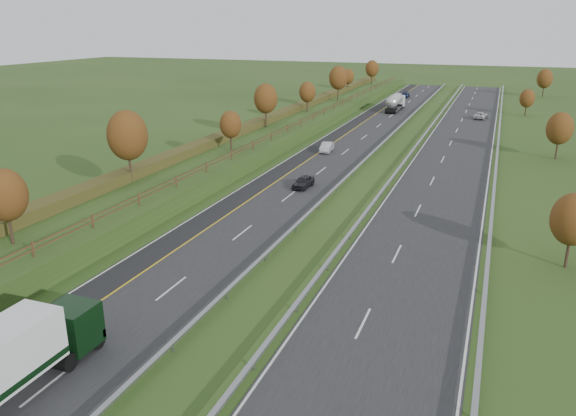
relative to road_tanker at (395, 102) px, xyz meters
The scene contains 18 objects.
ground 48.60m from the road_tanker, 81.24° to the right, with size 400.00×400.00×0.00m, color #294418.
near_carriageway 43.05m from the road_tanker, 90.80° to the right, with size 10.50×200.00×0.04m, color black.
far_carriageway 45.88m from the road_tanker, 69.71° to the right, with size 10.50×200.00×0.04m, color black.
hard_shoulder 43.26m from the road_tanker, 95.78° to the right, with size 3.00×200.00×0.04m, color black.
lane_markings 43.55m from the road_tanker, 82.34° to the right, with size 26.75×200.00×0.01m.
embankment_left 45.11m from the road_tanker, 107.55° to the right, with size 12.00×200.00×2.00m, color #294418.
hedge_left 45.75m from the road_tanker, 109.94° to the right, with size 2.20×180.00×1.10m, color #383C18.
fence_left 44.37m from the road_tanker, 101.84° to the right, with size 0.12×189.06×1.20m.
median_barrier_near 43.32m from the road_tanker, 83.24° to the right, with size 0.32×200.00×0.71m.
median_barrier_far 44.21m from the road_tanker, 76.66° to the right, with size 0.32×200.00×0.71m.
outer_barrier_far 48.18m from the road_tanker, 63.22° to the right, with size 0.32×200.00×0.71m.
trees_left 48.44m from the road_tanker, 105.94° to the right, with size 6.64×164.30×7.66m.
trees_far 32.38m from the road_tanker, 25.28° to the right, with size 8.45×118.60×7.12m.
road_tanker is the anchor object (origin of this frame).
car_dark_near 64.17m from the road_tanker, 89.09° to the right, with size 1.59×3.96×1.35m, color black.
car_silver_mid 44.93m from the road_tanker, 92.51° to the right, with size 1.47×4.22×1.39m, color #B1B1B6.
car_small_far 23.88m from the road_tanker, 93.95° to the left, with size 1.84×4.52×1.31m, color #141F40.
car_oncoming 18.76m from the road_tanker, 16.04° to the right, with size 2.19×4.74×1.32m, color silver.
Camera 1 is at (21.81, -20.07, 18.06)m, focal length 35.00 mm.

